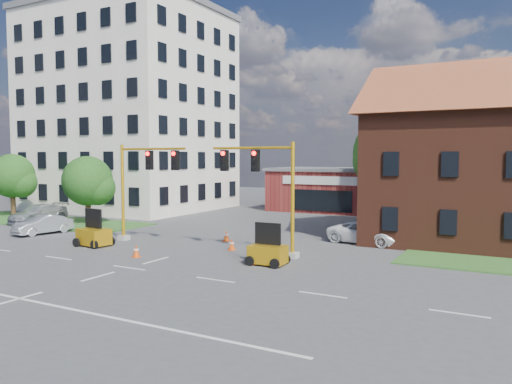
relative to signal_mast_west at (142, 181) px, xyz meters
The scene contains 19 objects.
ground 8.38m from the signal_mast_west, 54.01° to the right, with size 120.00×120.00×0.00m, color #414144.
grass_verge_nw 16.61m from the signal_mast_west, 165.65° to the left, with size 22.00×6.00×0.08m, color #2A5821.
lane_markings 10.73m from the signal_mast_west, 64.17° to the right, with size 60.00×36.00×0.01m, color silver, non-canonical shape.
office_block 23.21m from the signal_mast_west, 134.52° to the left, with size 18.40×15.40×20.60m.
brick_shop 24.44m from the signal_mast_west, 79.71° to the left, with size 12.40×8.40×4.30m.
tree_large 23.93m from the signal_mast_west, 61.95° to the left, with size 7.71×7.34×9.37m.
tree_nw_front 10.51m from the signal_mast_west, 154.13° to the left, with size 4.17×3.97×5.48m.
tree_nw_rear 20.10m from the signal_mast_west, 165.36° to the left, with size 4.15×3.95×5.69m.
signal_mast_west is the anchor object (origin of this frame).
signal_mast_east 8.71m from the signal_mast_west, ahead, with size 5.30×0.60×6.20m.
trailer_west 4.42m from the signal_mast_west, 124.31° to the right, with size 2.08×1.54×2.18m.
trailer_east 10.73m from the signal_mast_west, 12.20° to the right, with size 1.81×1.24×2.03m.
cone_a 6.01m from the signal_mast_west, 53.17° to the right, with size 0.40×0.40×0.70m.
cone_b 6.38m from the signal_mast_west, 33.04° to the left, with size 0.40×0.40×0.70m.
cone_c 10.23m from the signal_mast_west, 14.94° to the right, with size 0.40×0.40×0.70m.
cone_d 7.31m from the signal_mast_west, ahead, with size 0.40×0.40×0.70m.
pickup_white 14.48m from the signal_mast_west, 26.29° to the left, with size 2.25×4.87×1.35m, color white.
sedan_silver_front 9.11m from the signal_mast_west, behind, with size 1.40×4.02×1.32m, color #AAADB2.
sedan_silver_rear 14.85m from the signal_mast_west, 166.81° to the left, with size 2.09×5.15×1.49m, color #AAADB2.
Camera 1 is at (16.84, -18.15, 5.39)m, focal length 35.00 mm.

